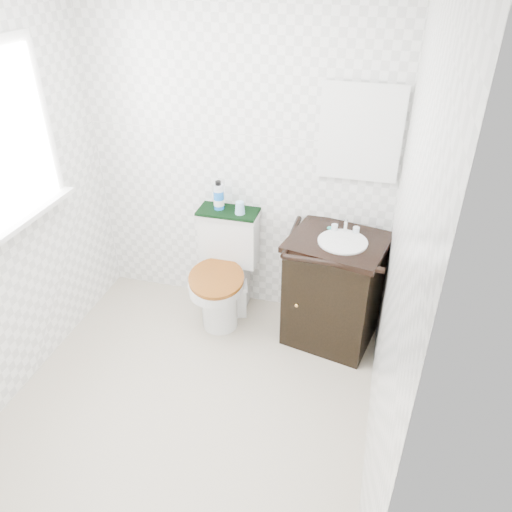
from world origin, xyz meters
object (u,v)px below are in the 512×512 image
at_px(trash_bin, 235,298).
at_px(cup, 240,208).
at_px(toilet, 225,275).
at_px(mouthwash_bottle, 219,196).
at_px(vanity, 334,288).

relative_size(trash_bin, cup, 3.10).
distance_m(toilet, mouthwash_bottle, 0.59).
relative_size(mouthwash_bottle, cup, 2.37).
bearing_deg(toilet, mouthwash_bottle, 117.51).
bearing_deg(mouthwash_bottle, vanity, -12.66).
height_order(toilet, cup, cup).
bearing_deg(mouthwash_bottle, trash_bin, -41.56).
bearing_deg(toilet, vanity, -4.42).
bearing_deg(trash_bin, mouthwash_bottle, 138.44).
bearing_deg(vanity, toilet, 175.58).
relative_size(toilet, trash_bin, 2.94).
height_order(vanity, cup, cup).
xyz_separation_m(vanity, cup, (-0.72, 0.16, 0.45)).
height_order(toilet, mouthwash_bottle, mouthwash_bottle).
xyz_separation_m(toilet, trash_bin, (0.07, 0.01, -0.22)).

